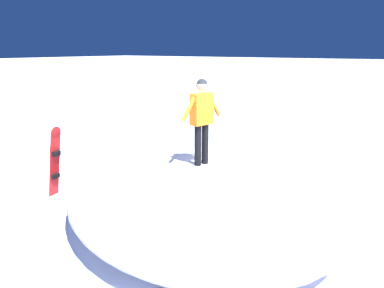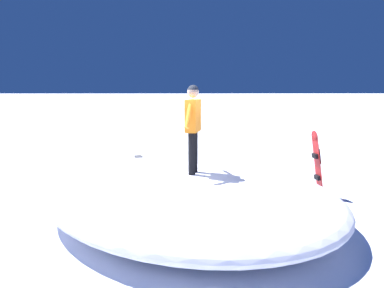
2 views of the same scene
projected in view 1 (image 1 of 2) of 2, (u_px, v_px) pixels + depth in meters
name	position (u px, v px, depth m)	size (l,w,h in m)	color
ground	(220.00, 210.00, 7.51)	(240.00, 240.00, 0.00)	white
snow_mound	(200.00, 191.00, 7.26)	(6.43, 5.22, 0.98)	white
snowboarder_standing	(202.00, 114.00, 7.09)	(1.04, 0.35, 1.76)	black
snowboard_primary_upright	(55.00, 161.00, 7.98)	(0.31, 0.35, 1.67)	red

